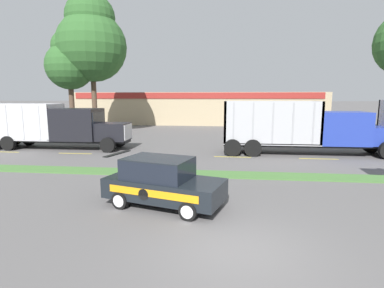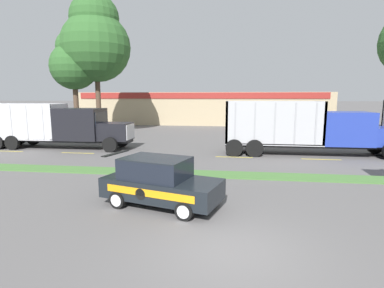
{
  "view_description": "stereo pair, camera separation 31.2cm",
  "coord_description": "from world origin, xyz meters",
  "views": [
    {
      "loc": [
        -0.31,
        -7.19,
        3.85
      ],
      "look_at": [
        -1.97,
        7.51,
        1.53
      ],
      "focal_mm": 28.0,
      "sensor_mm": 36.0,
      "label": 1
    },
    {
      "loc": [
        0.0,
        -7.15,
        3.85
      ],
      "look_at": [
        -1.97,
        7.51,
        1.53
      ],
      "focal_mm": 28.0,
      "sensor_mm": 36.0,
      "label": 2
    }
  ],
  "objects": [
    {
      "name": "ground_plane",
      "position": [
        0.0,
        0.0,
        0.0
      ],
      "size": [
        600.0,
        600.0,
        0.0
      ],
      "primitive_type": "plane",
      "color": "#5B5959"
    },
    {
      "name": "grass_verge",
      "position": [
        0.0,
        7.43,
        0.03
      ],
      "size": [
        120.0,
        1.34,
        0.06
      ],
      "primitive_type": "cube",
      "color": "#477538",
      "rests_on": "ground_plane"
    },
    {
      "name": "centre_line_1",
      "position": [
        -16.03,
        12.1,
        0.0
      ],
      "size": [
        2.4,
        0.14,
        0.01
      ],
      "primitive_type": "cube",
      "color": "yellow",
      "rests_on": "ground_plane"
    },
    {
      "name": "centre_line_2",
      "position": [
        -10.63,
        12.1,
        0.0
      ],
      "size": [
        2.4,
        0.14,
        0.01
      ],
      "primitive_type": "cube",
      "color": "yellow",
      "rests_on": "ground_plane"
    },
    {
      "name": "centre_line_3",
      "position": [
        -5.23,
        12.1,
        0.0
      ],
      "size": [
        2.4,
        0.14,
        0.01
      ],
      "primitive_type": "cube",
      "color": "yellow",
      "rests_on": "ground_plane"
    },
    {
      "name": "centre_line_4",
      "position": [
        0.17,
        12.1,
        0.0
      ],
      "size": [
        2.4,
        0.14,
        0.01
      ],
      "primitive_type": "cube",
      "color": "yellow",
      "rests_on": "ground_plane"
    },
    {
      "name": "centre_line_5",
      "position": [
        5.57,
        12.1,
        0.0
      ],
      "size": [
        2.4,
        0.14,
        0.01
      ],
      "primitive_type": "cube",
      "color": "yellow",
      "rests_on": "ground_plane"
    },
    {
      "name": "dump_truck_lead",
      "position": [
        -12.39,
        13.9,
        1.59
      ],
      "size": [
        11.8,
        2.65,
        3.36
      ],
      "color": "black",
      "rests_on": "ground_plane"
    },
    {
      "name": "dump_truck_trail",
      "position": [
        5.98,
        13.57,
        1.62
      ],
      "size": [
        11.24,
        2.59,
        3.59
      ],
      "color": "black",
      "rests_on": "ground_plane"
    },
    {
      "name": "rally_car",
      "position": [
        -2.51,
        2.93,
        0.87
      ],
      "size": [
        4.51,
        2.91,
        1.77
      ],
      "color": "black",
      "rests_on": "ground_plane"
    },
    {
      "name": "store_building_backdrop",
      "position": [
        -4.48,
        38.98,
        2.26
      ],
      "size": [
        35.13,
        12.1,
        4.52
      ],
      "color": "tan",
      "rests_on": "ground_plane"
    },
    {
      "name": "tree_behind_left",
      "position": [
        -13.86,
        22.72,
        9.55
      ],
      "size": [
        6.96,
        6.96,
        14.08
      ],
      "color": "brown",
      "rests_on": "ground_plane"
    },
    {
      "name": "tree_behind_far_right",
      "position": [
        -15.87,
        21.85,
        7.35
      ],
      "size": [
        4.66,
        4.66,
        10.42
      ],
      "color": "brown",
      "rests_on": "ground_plane"
    }
  ]
}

